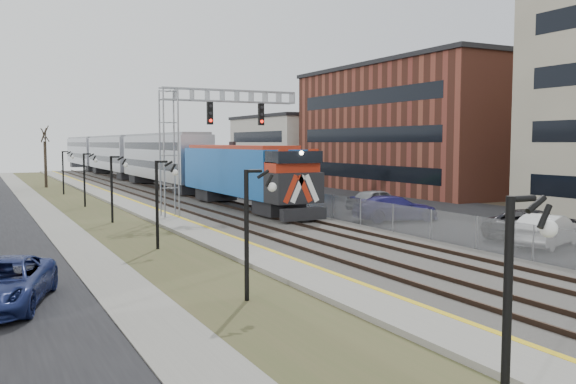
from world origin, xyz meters
TOP-DOWN VIEW (x-y plane):
  - ground at (0.00, 0.00)m, footprint 160.00×160.00m
  - sidewalk at (-7.00, 35.00)m, footprint 2.00×120.00m
  - grass_median at (-4.00, 35.00)m, footprint 4.00×120.00m
  - platform at (-1.00, 35.00)m, footprint 2.00×120.00m
  - ballast_bed at (4.00, 35.00)m, footprint 8.00×120.00m
  - parking_lot at (16.00, 35.00)m, footprint 16.00×120.00m
  - platform_edge at (-0.12, 35.00)m, footprint 0.24×120.00m
  - track_near at (2.00, 35.00)m, footprint 1.58×120.00m
  - track_far at (5.50, 35.00)m, footprint 1.58×120.00m
  - train at (5.50, 66.22)m, footprint 3.00×85.85m
  - signal_gantry at (1.22, 27.99)m, footprint 9.00×1.07m
  - lampposts at (-4.00, 18.29)m, footprint 0.14×62.14m
  - fence at (8.20, 35.00)m, footprint 0.04×120.00m
  - buildings_east at (30.00, 31.18)m, footprint 16.00×76.00m
  - car_lot_b at (12.12, 10.59)m, footprint 4.78×2.98m
  - car_lot_c at (13.20, 12.36)m, footprint 5.61×3.10m
  - car_lot_d at (11.50, 21.12)m, footprint 5.64×3.37m
  - car_lot_e at (13.30, 25.45)m, footprint 4.88×2.55m
  - car_lot_f at (12.95, 39.63)m, footprint 4.63×1.68m
  - car_street_a at (-10.57, 10.62)m, footprint 3.68×5.49m

SIDE VIEW (x-z plane):
  - ground at x=0.00m, z-range 0.00..0.00m
  - parking_lot at x=16.00m, z-range 0.00..0.04m
  - grass_median at x=-4.00m, z-range 0.00..0.06m
  - sidewalk at x=-7.00m, z-range 0.00..0.08m
  - ballast_bed at x=4.00m, z-range 0.00..0.20m
  - platform at x=-1.00m, z-range 0.00..0.24m
  - platform_edge at x=-0.12m, z-range 0.24..0.25m
  - track_near at x=2.00m, z-range 0.20..0.35m
  - track_far at x=5.50m, z-range 0.20..0.35m
  - car_street_a at x=-10.57m, z-range 0.00..1.40m
  - car_lot_c at x=13.20m, z-range 0.00..1.49m
  - car_lot_b at x=12.12m, z-range 0.00..1.49m
  - car_lot_f at x=12.95m, z-range 0.00..1.52m
  - car_lot_d at x=11.50m, z-range 0.00..1.53m
  - car_lot_e at x=13.30m, z-range 0.00..1.59m
  - fence at x=8.20m, z-range 0.00..1.60m
  - lampposts at x=-4.00m, z-range 0.00..4.00m
  - train at x=5.50m, z-range 0.26..5.58m
  - signal_gantry at x=1.22m, z-range 1.51..9.66m
  - buildings_east at x=30.00m, z-range -1.19..13.81m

